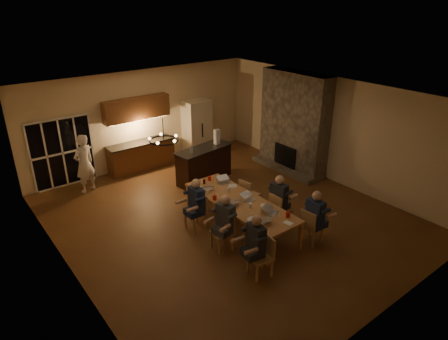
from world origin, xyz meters
TOP-DOWN VIEW (x-y plane):
  - floor at (0.00, 0.00)m, footprint 9.00×9.00m
  - back_wall at (0.00, 4.52)m, footprint 8.00×0.04m
  - left_wall at (-4.02, 0.00)m, footprint 0.04×9.00m
  - right_wall at (4.02, 0.00)m, footprint 0.04×9.00m
  - ceiling at (0.00, 0.00)m, footprint 8.00×9.00m
  - french_doors at (-2.70, 4.47)m, footprint 1.86×0.08m
  - fireplace at (3.70, 1.20)m, footprint 0.58×2.50m
  - kitchenette at (-0.30, 4.20)m, footprint 2.24×0.68m
  - refrigerator at (1.90, 4.15)m, footprint 0.90×0.68m
  - dining_table at (-0.07, -0.62)m, footprint 1.10×3.26m
  - bar_island at (0.82, 2.18)m, footprint 1.98×0.95m
  - chair_left_near at (-0.92, -2.30)m, footprint 0.51×0.51m
  - chair_left_mid at (-0.98, -1.08)m, footprint 0.49×0.49m
  - chair_left_far at (-0.95, 0.04)m, footprint 0.47×0.47m
  - chair_right_near at (0.85, -2.15)m, footprint 0.48×0.48m
  - chair_right_mid at (0.82, -1.16)m, footprint 0.44×0.44m
  - chair_right_far at (0.75, -0.06)m, footprint 0.50×0.50m
  - person_left_near at (-0.94, -2.19)m, footprint 0.67×0.67m
  - person_right_near at (0.82, -2.22)m, footprint 0.64×0.64m
  - person_left_mid at (-0.91, -1.12)m, footprint 0.70×0.70m
  - person_right_mid at (0.76, -1.12)m, footprint 0.68×0.68m
  - person_left_far at (-0.96, -0.05)m, footprint 0.60×0.60m
  - standing_person at (-2.35, 3.68)m, footprint 0.75×0.61m
  - chandelier at (-2.05, -0.60)m, footprint 0.59×0.59m
  - laptop_a at (-0.30, -1.67)m, footprint 0.34×0.31m
  - laptop_b at (0.14, -1.54)m, footprint 0.42×0.40m
  - laptop_c at (-0.33, -0.60)m, footprint 0.34×0.30m
  - laptop_d at (0.13, -0.75)m, footprint 0.37×0.34m
  - laptop_e at (-0.34, 0.41)m, footprint 0.41×0.39m
  - laptop_f at (0.23, 0.39)m, footprint 0.37×0.34m
  - mug_front at (-0.07, -1.01)m, footprint 0.09×0.09m
  - mug_mid at (0.01, -0.06)m, footprint 0.07×0.07m
  - mug_back at (-0.47, 0.19)m, footprint 0.09×0.09m
  - redcup_near at (0.30, -1.87)m, footprint 0.10×0.10m
  - redcup_mid at (-0.52, -0.20)m, footprint 0.10×0.10m
  - redcup_far at (0.02, 0.78)m, footprint 0.09×0.09m
  - can_silver at (-0.03, -1.38)m, footprint 0.07×0.07m
  - can_cola at (-0.21, 0.70)m, footprint 0.07×0.07m
  - plate_near at (0.24, -1.19)m, footprint 0.23×0.23m
  - plate_left at (-0.41, -1.49)m, footprint 0.27×0.27m
  - plate_far at (0.29, 0.11)m, footprint 0.24×0.24m
  - notepad at (0.11, -2.07)m, footprint 0.17×0.22m
  - bar_bottle at (0.29, 2.03)m, footprint 0.08×0.08m
  - bar_blender at (1.36, 2.23)m, footprint 0.15×0.15m

SIDE VIEW (x-z plane):
  - floor at x=0.00m, z-range 0.00..0.00m
  - dining_table at x=-0.07m, z-range 0.00..0.75m
  - chair_left_near at x=-0.92m, z-range 0.00..0.89m
  - chair_left_mid at x=-0.98m, z-range 0.00..0.89m
  - chair_left_far at x=-0.95m, z-range 0.00..0.89m
  - chair_right_near at x=0.85m, z-range 0.00..0.89m
  - chair_right_mid at x=0.82m, z-range 0.00..0.89m
  - chair_right_far at x=0.75m, z-range 0.00..0.89m
  - bar_island at x=0.82m, z-range 0.00..1.08m
  - person_left_near at x=-0.94m, z-range 0.00..1.38m
  - person_right_near at x=0.82m, z-range 0.00..1.38m
  - person_left_mid at x=-0.91m, z-range 0.00..1.38m
  - person_right_mid at x=0.76m, z-range 0.00..1.38m
  - person_left_far at x=-0.96m, z-range 0.00..1.38m
  - notepad at x=0.11m, z-range 0.75..0.76m
  - plate_near at x=0.24m, z-range 0.75..0.77m
  - plate_left at x=-0.41m, z-range 0.75..0.77m
  - plate_far at x=0.29m, z-range 0.75..0.77m
  - mug_front at x=-0.07m, z-range 0.75..0.85m
  - mug_mid at x=0.01m, z-range 0.75..0.85m
  - mug_back at x=-0.47m, z-range 0.75..0.85m
  - redcup_near at x=0.30m, z-range 0.75..0.87m
  - redcup_mid at x=-0.52m, z-range 0.75..0.87m
  - redcup_far at x=0.02m, z-range 0.75..0.87m
  - can_silver at x=-0.03m, z-range 0.75..0.87m
  - can_cola at x=-0.21m, z-range 0.75..0.87m
  - laptop_a at x=-0.30m, z-range 0.75..0.98m
  - laptop_b at x=0.14m, z-range 0.75..0.98m
  - laptop_c at x=-0.33m, z-range 0.75..0.98m
  - laptop_d at x=0.13m, z-range 0.75..0.98m
  - laptop_e at x=-0.34m, z-range 0.75..0.98m
  - laptop_f at x=0.23m, z-range 0.75..0.98m
  - standing_person at x=-2.35m, z-range 0.00..1.76m
  - refrigerator at x=1.90m, z-range 0.00..2.00m
  - french_doors at x=-2.70m, z-range 0.00..2.10m
  - kitchenette at x=-0.30m, z-range 0.00..2.40m
  - bar_bottle at x=0.29m, z-range 1.08..1.32m
  - bar_blender at x=1.36m, z-range 1.08..1.55m
  - back_wall at x=0.00m, z-range 0.00..3.20m
  - left_wall at x=-4.02m, z-range 0.00..3.20m
  - right_wall at x=4.02m, z-range 0.00..3.20m
  - fireplace at x=3.70m, z-range 0.00..3.20m
  - chandelier at x=-2.05m, z-range 2.73..2.77m
  - ceiling at x=0.00m, z-range 3.20..3.24m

